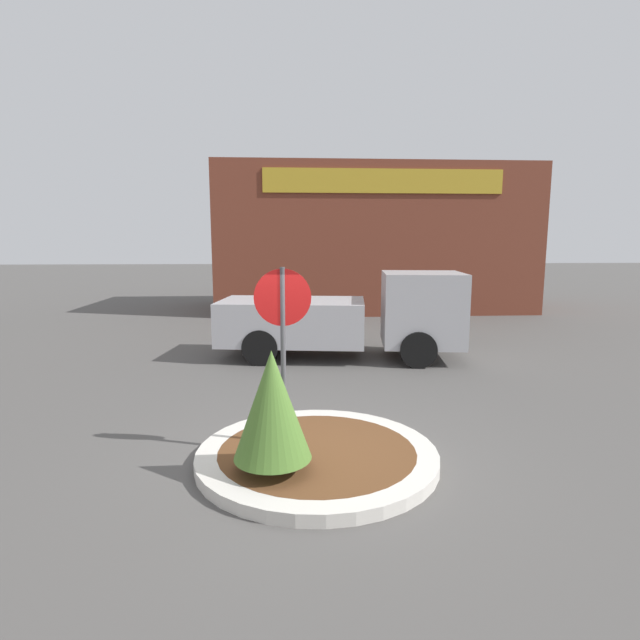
{
  "coord_description": "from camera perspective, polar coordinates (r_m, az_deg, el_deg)",
  "views": [
    {
      "loc": [
        -0.36,
        -6.33,
        2.93
      ],
      "look_at": [
        0.24,
        3.17,
        1.43
      ],
      "focal_mm": 28.0,
      "sensor_mm": 36.0,
      "label": 1
    }
  ],
  "objects": [
    {
      "name": "ground_plane",
      "position": [
        6.99,
        -0.33,
        -15.83
      ],
      "size": [
        120.0,
        120.0,
        0.0
      ],
      "primitive_type": "plane",
      "color": "#514F4C"
    },
    {
      "name": "traffic_island",
      "position": [
        6.95,
        -0.33,
        -15.22
      ],
      "size": [
        3.23,
        3.23,
        0.16
      ],
      "color": "beige",
      "rests_on": "ground_plane"
    },
    {
      "name": "stop_sign",
      "position": [
        6.7,
        -4.26,
        -0.61
      ],
      "size": [
        0.77,
        0.07,
        2.6
      ],
      "color": "#4C4C51",
      "rests_on": "ground_plane"
    },
    {
      "name": "island_shrub",
      "position": [
        6.06,
        -5.5,
        -9.62
      ],
      "size": [
        0.95,
        0.95,
        1.5
      ],
      "color": "brown",
      "rests_on": "traffic_island"
    },
    {
      "name": "utility_truck",
      "position": [
        12.59,
        3.52,
        0.42
      ],
      "size": [
        6.23,
        2.78,
        2.17
      ],
      "rotation": [
        0.0,
        0.0,
        -0.13
      ],
      "color": "#B2B2B7",
      "rests_on": "ground_plane"
    },
    {
      "name": "storefront_building",
      "position": [
        22.47,
        5.75,
        9.1
      ],
      "size": [
        13.02,
        6.07,
        5.99
      ],
      "color": "brown",
      "rests_on": "ground_plane"
    }
  ]
}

